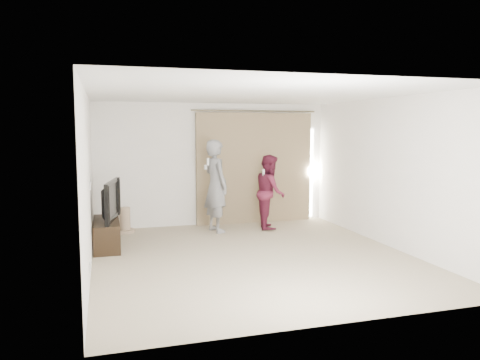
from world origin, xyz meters
name	(u,v)px	position (x,y,z in m)	size (l,w,h in m)	color
floor	(253,257)	(0.00, 0.00, 0.00)	(5.50, 5.50, 0.00)	tan
wall_back	(214,164)	(0.00, 2.75, 1.30)	(5.00, 0.04, 2.60)	white
wall_left	(88,182)	(-2.50, 0.00, 1.30)	(0.04, 5.50, 2.60)	white
ceiling	(254,94)	(0.00, 0.00, 2.60)	(5.00, 5.50, 0.01)	white
curtain	(255,168)	(0.91, 2.68, 1.20)	(2.80, 0.11, 2.46)	tan
tv_console	(107,234)	(-2.27, 1.29, 0.24)	(0.43, 1.25, 0.48)	black
tv	(106,201)	(-2.27, 1.29, 0.83)	(1.20, 0.16, 0.69)	black
scratching_post	(125,222)	(-1.90, 2.40, 0.20)	(0.38, 0.38, 0.50)	tan
person_man	(216,186)	(-0.14, 2.00, 0.92)	(0.61, 0.77, 1.85)	slate
person_woman	(270,192)	(1.01, 2.00, 0.77)	(0.73, 0.86, 1.53)	maroon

